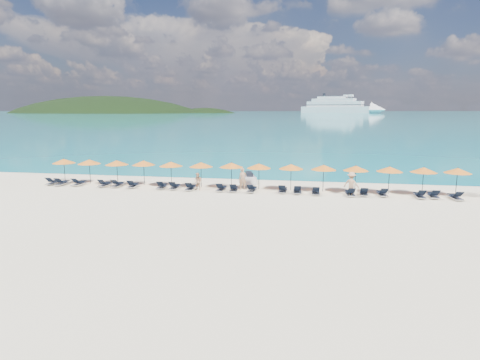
# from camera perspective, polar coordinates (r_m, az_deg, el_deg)

# --- Properties ---
(ground) EXTENTS (1400.00, 1400.00, 0.00)m
(ground) POSITION_cam_1_polar(r_m,az_deg,el_deg) (29.31, -1.00, -3.33)
(ground) COLOR beige
(sea) EXTENTS (1600.00, 1300.00, 0.01)m
(sea) POSITION_cam_1_polar(r_m,az_deg,el_deg) (688.05, 9.52, 9.44)
(sea) COLOR #1FA9B2
(sea) RESTS_ON ground
(headland_main) EXTENTS (374.00, 242.00, 126.50)m
(headland_main) POSITION_cam_1_polar(r_m,az_deg,el_deg) (646.44, -18.48, 5.65)
(headland_main) COLOR black
(headland_main) RESTS_ON ground
(headland_small) EXTENTS (162.00, 126.00, 85.50)m
(headland_small) POSITION_cam_1_polar(r_m,az_deg,el_deg) (609.61, -4.98, 6.18)
(headland_small) COLOR black
(headland_small) RESTS_ON ground
(cruise_ship) EXTENTS (125.07, 70.14, 35.56)m
(cruise_ship) POSITION_cam_1_polar(r_m,az_deg,el_deg) (634.29, 14.43, 10.06)
(cruise_ship) COLOR silver
(cruise_ship) RESTS_ON ground
(jetski) EXTENTS (1.75, 2.87, 0.96)m
(jetski) POSITION_cam_1_polar(r_m,az_deg,el_deg) (37.46, 1.29, 0.25)
(jetski) COLOR silver
(jetski) RESTS_ON ground
(beachgoer_a) EXTENTS (0.79, 0.65, 1.86)m
(beachgoer_a) POSITION_cam_1_polar(r_m,az_deg,el_deg) (34.05, 0.39, 0.17)
(beachgoer_a) COLOR tan
(beachgoer_a) RESTS_ON ground
(beachgoer_b) EXTENTS (0.83, 0.66, 1.49)m
(beachgoer_b) POSITION_cam_1_polar(r_m,az_deg,el_deg) (33.98, -6.00, -0.22)
(beachgoer_b) COLOR tan
(beachgoer_b) RESTS_ON ground
(beachgoer_c) EXTENTS (1.33, 0.97, 1.88)m
(beachgoer_c) POSITION_cam_1_polar(r_m,az_deg,el_deg) (33.02, 15.56, -0.51)
(beachgoer_c) COLOR tan
(beachgoer_c) RESTS_ON ground
(umbrella_0) EXTENTS (2.10, 2.10, 2.28)m
(umbrella_0) POSITION_cam_1_polar(r_m,az_deg,el_deg) (40.62, -23.77, 2.48)
(umbrella_0) COLOR black
(umbrella_0) RESTS_ON ground
(umbrella_1) EXTENTS (2.10, 2.10, 2.28)m
(umbrella_1) POSITION_cam_1_polar(r_m,az_deg,el_deg) (39.21, -20.66, 2.44)
(umbrella_1) COLOR black
(umbrella_1) RESTS_ON ground
(umbrella_2) EXTENTS (2.10, 2.10, 2.28)m
(umbrella_2) POSITION_cam_1_polar(r_m,az_deg,el_deg) (37.77, -17.13, 2.37)
(umbrella_2) COLOR black
(umbrella_2) RESTS_ON ground
(umbrella_3) EXTENTS (2.10, 2.10, 2.28)m
(umbrella_3) POSITION_cam_1_polar(r_m,az_deg,el_deg) (36.97, -13.55, 2.39)
(umbrella_3) COLOR black
(umbrella_3) RESTS_ON ground
(umbrella_4) EXTENTS (2.10, 2.10, 2.28)m
(umbrella_4) POSITION_cam_1_polar(r_m,az_deg,el_deg) (35.75, -9.80, 2.26)
(umbrella_4) COLOR black
(umbrella_4) RESTS_ON ground
(umbrella_5) EXTENTS (2.10, 2.10, 2.28)m
(umbrella_5) POSITION_cam_1_polar(r_m,az_deg,el_deg) (35.00, -5.57, 2.20)
(umbrella_5) COLOR black
(umbrella_5) RESTS_ON ground
(umbrella_6) EXTENTS (2.10, 2.10, 2.28)m
(umbrella_6) POSITION_cam_1_polar(r_m,az_deg,el_deg) (34.59, -1.24, 2.15)
(umbrella_6) COLOR black
(umbrella_6) RESTS_ON ground
(umbrella_7) EXTENTS (2.10, 2.10, 2.28)m
(umbrella_7) POSITION_cam_1_polar(r_m,az_deg,el_deg) (34.06, 2.72, 2.01)
(umbrella_7) COLOR black
(umbrella_7) RESTS_ON ground
(umbrella_8) EXTENTS (2.10, 2.10, 2.28)m
(umbrella_8) POSITION_cam_1_polar(r_m,az_deg,el_deg) (33.89, 7.28, 1.90)
(umbrella_8) COLOR black
(umbrella_8) RESTS_ON ground
(umbrella_9) EXTENTS (2.10, 2.10, 2.28)m
(umbrella_9) POSITION_cam_1_polar(r_m,az_deg,el_deg) (33.88, 11.82, 1.77)
(umbrella_9) COLOR black
(umbrella_9) RESTS_ON ground
(umbrella_10) EXTENTS (2.10, 2.10, 2.28)m
(umbrella_10) POSITION_cam_1_polar(r_m,az_deg,el_deg) (34.05, 16.15, 1.62)
(umbrella_10) COLOR black
(umbrella_10) RESTS_ON ground
(umbrella_11) EXTENTS (2.10, 2.10, 2.28)m
(umbrella_11) POSITION_cam_1_polar(r_m,az_deg,el_deg) (34.39, 20.52, 1.46)
(umbrella_11) COLOR black
(umbrella_11) RESTS_ON ground
(umbrella_12) EXTENTS (2.10, 2.10, 2.28)m
(umbrella_12) POSITION_cam_1_polar(r_m,az_deg,el_deg) (35.02, 24.68, 1.32)
(umbrella_12) COLOR black
(umbrella_12) RESTS_ON ground
(umbrella_13) EXTENTS (2.10, 2.10, 2.28)m
(umbrella_13) POSITION_cam_1_polar(r_m,az_deg,el_deg) (35.83, 28.56, 1.19)
(umbrella_13) COLOR black
(umbrella_13) RESTS_ON ground
(lounger_0) EXTENTS (0.65, 1.71, 0.66)m
(lounger_0) POSITION_cam_1_polar(r_m,az_deg,el_deg) (40.21, -25.04, -0.26)
(lounger_0) COLOR silver
(lounger_0) RESTS_ON ground
(lounger_1) EXTENTS (0.69, 1.72, 0.66)m
(lounger_1) POSITION_cam_1_polar(r_m,az_deg,el_deg) (39.54, -23.95, -0.34)
(lounger_1) COLOR silver
(lounger_1) RESTS_ON ground
(lounger_2) EXTENTS (0.67, 1.72, 0.66)m
(lounger_2) POSITION_cam_1_polar(r_m,az_deg,el_deg) (38.78, -21.95, -0.39)
(lounger_2) COLOR silver
(lounger_2) RESTS_ON ground
(lounger_3) EXTENTS (0.67, 1.72, 0.66)m
(lounger_3) POSITION_cam_1_polar(r_m,az_deg,el_deg) (37.42, -18.67, -0.54)
(lounger_3) COLOR silver
(lounger_3) RESTS_ON ground
(lounger_4) EXTENTS (0.71, 1.73, 0.66)m
(lounger_4) POSITION_cam_1_polar(r_m,az_deg,el_deg) (36.97, -16.98, -0.57)
(lounger_4) COLOR silver
(lounger_4) RESTS_ON ground
(lounger_5) EXTENTS (0.73, 1.74, 0.66)m
(lounger_5) POSITION_cam_1_polar(r_m,az_deg,el_deg) (36.22, -14.97, -0.69)
(lounger_5) COLOR silver
(lounger_5) RESTS_ON ground
(lounger_6) EXTENTS (0.78, 1.75, 0.66)m
(lounger_6) POSITION_cam_1_polar(r_m,az_deg,el_deg) (35.20, -11.05, -0.84)
(lounger_6) COLOR silver
(lounger_6) RESTS_ON ground
(lounger_7) EXTENTS (0.69, 1.72, 0.66)m
(lounger_7) POSITION_cam_1_polar(r_m,az_deg,el_deg) (34.82, -9.30, -0.90)
(lounger_7) COLOR silver
(lounger_7) RESTS_ON ground
(lounger_8) EXTENTS (0.67, 1.72, 0.66)m
(lounger_8) POSITION_cam_1_polar(r_m,az_deg,el_deg) (34.21, -7.05, -1.04)
(lounger_8) COLOR silver
(lounger_8) RESTS_ON ground
(lounger_9) EXTENTS (0.67, 1.72, 0.66)m
(lounger_9) POSITION_cam_1_polar(r_m,az_deg,el_deg) (33.63, -2.68, -1.17)
(lounger_9) COLOR silver
(lounger_9) RESTS_ON ground
(lounger_10) EXTENTS (0.77, 1.75, 0.66)m
(lounger_10) POSITION_cam_1_polar(r_m,az_deg,el_deg) (33.36, -0.90, -1.26)
(lounger_10) COLOR silver
(lounger_10) RESTS_ON ground
(lounger_11) EXTENTS (0.78, 1.75, 0.66)m
(lounger_11) POSITION_cam_1_polar(r_m,az_deg,el_deg) (33.16, 1.71, -1.33)
(lounger_11) COLOR silver
(lounger_11) RESTS_ON ground
(lounger_12) EXTENTS (0.70, 1.73, 0.66)m
(lounger_12) POSITION_cam_1_polar(r_m,az_deg,el_deg) (33.09, 6.10, -1.41)
(lounger_12) COLOR silver
(lounger_12) RESTS_ON ground
(lounger_13) EXTENTS (0.71, 1.73, 0.66)m
(lounger_13) POSITION_cam_1_polar(r_m,az_deg,el_deg) (32.97, 8.15, -1.50)
(lounger_13) COLOR silver
(lounger_13) RESTS_ON ground
(lounger_14) EXTENTS (0.64, 1.71, 0.66)m
(lounger_14) POSITION_cam_1_polar(r_m,az_deg,el_deg) (32.78, 10.71, -1.64)
(lounger_14) COLOR silver
(lounger_14) RESTS_ON ground
(lounger_15) EXTENTS (0.74, 1.74, 0.66)m
(lounger_15) POSITION_cam_1_polar(r_m,az_deg,el_deg) (32.90, 15.40, -1.79)
(lounger_15) COLOR silver
(lounger_15) RESTS_ON ground
(lounger_16) EXTENTS (0.78, 1.75, 0.66)m
(lounger_16) POSITION_cam_1_polar(r_m,az_deg,el_deg) (33.31, 17.21, -1.73)
(lounger_16) COLOR silver
(lounger_16) RESTS_ON ground
(lounger_17) EXTENTS (0.74, 1.74, 0.66)m
(lounger_17) POSITION_cam_1_polar(r_m,az_deg,el_deg) (33.58, 19.57, -1.77)
(lounger_17) COLOR silver
(lounger_17) RESTS_ON ground
(lounger_18) EXTENTS (0.65, 1.71, 0.66)m
(lounger_18) POSITION_cam_1_polar(r_m,az_deg,el_deg) (33.95, 24.17, -1.96)
(lounger_18) COLOR silver
(lounger_18) RESTS_ON ground
(lounger_19) EXTENTS (0.64, 1.71, 0.66)m
(lounger_19) POSITION_cam_1_polar(r_m,az_deg,el_deg) (34.40, 25.78, -1.93)
(lounger_19) COLOR silver
(lounger_19) RESTS_ON ground
(lounger_20) EXTENTS (0.77, 1.75, 0.66)m
(lounger_20) POSITION_cam_1_polar(r_m,az_deg,el_deg) (34.57, 28.29, -2.08)
(lounger_20) COLOR silver
(lounger_20) RESTS_ON ground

